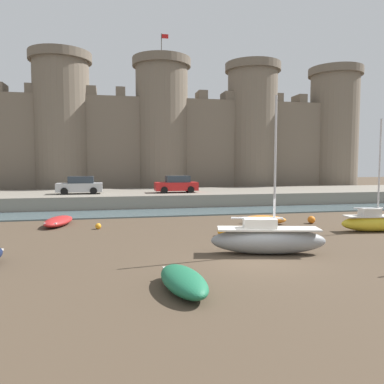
{
  "coord_description": "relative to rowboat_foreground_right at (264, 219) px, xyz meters",
  "views": [
    {
      "loc": [
        -5.82,
        -14.75,
        4.1
      ],
      "look_at": [
        -1.69,
        5.23,
        2.5
      ],
      "focal_mm": 35.0,
      "sensor_mm": 36.0,
      "label": 1
    }
  ],
  "objects": [
    {
      "name": "water_channel",
      "position": [
        -3.96,
        6.76,
        -0.26
      ],
      "size": [
        80.0,
        4.5,
        0.1
      ],
      "primitive_type": "cube",
      "color": "slate",
      "rests_on": "ground"
    },
    {
      "name": "ground_plane",
      "position": [
        -3.96,
        -8.56,
        -0.31
      ],
      "size": [
        160.0,
        160.0,
        0.0
      ],
      "primitive_type": "plane",
      "color": "#4C3D2D"
    },
    {
      "name": "sailboat_midflat_centre",
      "position": [
        -3.09,
        -7.76,
        0.38
      ],
      "size": [
        5.31,
        2.41,
        7.04
      ],
      "color": "gray",
      "rests_on": "ground"
    },
    {
      "name": "castle",
      "position": [
        -3.96,
        23.27,
        7.42
      ],
      "size": [
        54.32,
        7.13,
        19.77
      ],
      "color": "#706354",
      "rests_on": "ground"
    },
    {
      "name": "rowboat_foreground_right",
      "position": [
        0.0,
        0.0,
        0.0
      ],
      "size": [
        3.0,
        1.88,
        0.58
      ],
      "color": "orange",
      "rests_on": "ground"
    },
    {
      "name": "quay_road",
      "position": [
        -3.96,
        14.01,
        0.3
      ],
      "size": [
        59.19,
        10.0,
        1.22
      ],
      "primitive_type": "cube",
      "color": "gray",
      "rests_on": "ground"
    },
    {
      "name": "mooring_buoy_off_centre",
      "position": [
        -10.83,
        0.28,
        -0.13
      ],
      "size": [
        0.37,
        0.37,
        0.37
      ],
      "primitive_type": "sphere",
      "color": "orange",
      "rests_on": "ground"
    },
    {
      "name": "rowboat_midflat_right",
      "position": [
        -7.69,
        -11.83,
        0.05
      ],
      "size": [
        1.63,
        3.31,
        0.69
      ],
      "color": "#1E6B47",
      "rests_on": "ground"
    },
    {
      "name": "car_quay_west",
      "position": [
        -12.95,
        12.62,
        1.69
      ],
      "size": [
        4.12,
        1.92,
        1.62
      ],
      "color": "#B2B5B7",
      "rests_on": "quay_road"
    },
    {
      "name": "sailboat_near_channel_right",
      "position": [
        5.36,
        -3.84,
        0.29
      ],
      "size": [
        4.14,
        1.59,
        6.68
      ],
      "color": "yellow",
      "rests_on": "ground"
    },
    {
      "name": "mooring_buoy_near_channel",
      "position": [
        3.2,
        -0.43,
        -0.05
      ],
      "size": [
        0.51,
        0.51,
        0.51
      ],
      "primitive_type": "sphere",
      "color": "orange",
      "rests_on": "ground"
    },
    {
      "name": "mooring_buoy_mid_mud",
      "position": [
        -3.94,
        -3.3,
        -0.08
      ],
      "size": [
        0.46,
        0.46,
        0.46
      ],
      "primitive_type": "sphere",
      "color": "orange",
      "rests_on": "ground"
    },
    {
      "name": "car_quay_centre_west",
      "position": [
        -3.95,
        12.31,
        1.69
      ],
      "size": [
        4.12,
        1.92,
        1.62
      ],
      "color": "red",
      "rests_on": "quay_road"
    },
    {
      "name": "rowboat_foreground_centre",
      "position": [
        -13.45,
        2.19,
        -0.01
      ],
      "size": [
        2.11,
        3.85,
        0.56
      ],
      "color": "red",
      "rests_on": "ground"
    }
  ]
}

